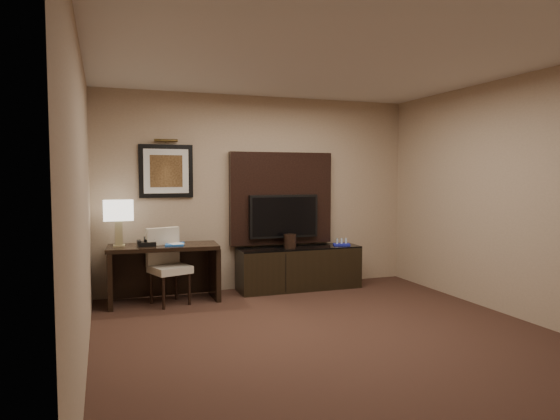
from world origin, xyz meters
name	(u,v)px	position (x,y,z in m)	size (l,w,h in m)	color
floor	(338,342)	(0.00, 0.00, -0.01)	(4.50, 5.00, 0.01)	#351F18
ceiling	(340,56)	(0.00, 0.00, 2.70)	(4.50, 5.00, 0.01)	silver
wall_back	(260,193)	(0.00, 2.50, 1.35)	(4.50, 0.01, 2.70)	tan
wall_left	(82,207)	(-2.25, 0.00, 1.35)	(0.01, 5.00, 2.70)	tan
wall_right	(524,198)	(2.25, 0.00, 1.35)	(0.01, 5.00, 2.70)	tan
desk	(164,274)	(-1.39, 2.10, 0.36)	(1.35, 0.58, 0.72)	black
credenza	(299,268)	(0.48, 2.20, 0.30)	(1.73, 0.48, 0.60)	black
tv_wall_panel	(281,198)	(0.30, 2.44, 1.27)	(1.50, 0.12, 1.30)	black
tv	(284,216)	(0.30, 2.34, 1.02)	(1.00, 0.08, 0.60)	black
artwork	(166,171)	(-1.30, 2.48, 1.65)	(0.70, 0.04, 0.70)	black
picture_light	(166,140)	(-1.30, 2.44, 2.05)	(0.04, 0.04, 0.30)	#403014
desk_chair	(170,268)	(-1.33, 1.96, 0.45)	(0.43, 0.50, 0.90)	beige
table_lamp	(118,224)	(-1.92, 2.16, 1.00)	(0.34, 0.19, 0.55)	#9B8D61
desk_phone	(147,242)	(-1.60, 2.08, 0.78)	(0.22, 0.19, 0.11)	black
blue_folder	(175,244)	(-1.26, 2.06, 0.73)	(0.22, 0.30, 0.02)	#1B55B2
book	(170,237)	(-1.32, 2.04, 0.83)	(0.16, 0.02, 0.21)	tan
ice_bucket	(290,241)	(0.33, 2.16, 0.69)	(0.17, 0.17, 0.19)	black
minibar_tray	(342,242)	(1.13, 2.17, 0.64)	(0.24, 0.14, 0.09)	#1C22B8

